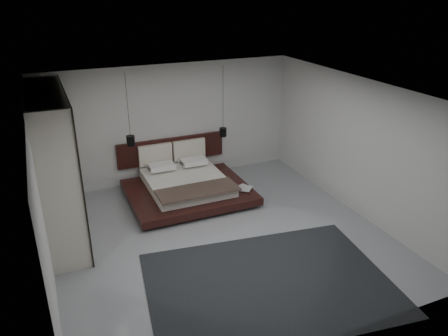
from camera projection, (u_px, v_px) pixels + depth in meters
name	position (u px, v px, depth m)	size (l,w,h in m)	color
floor	(220.00, 236.00, 8.34)	(6.00, 6.00, 0.00)	gray
ceiling	(220.00, 92.00, 7.25)	(6.00, 6.00, 0.00)	white
wall_back	(171.00, 123.00, 10.33)	(6.00, 6.00, 0.00)	#B7B7B4
wall_front	(317.00, 259.00, 5.26)	(6.00, 6.00, 0.00)	#B7B7B4
wall_left	(41.00, 200.00, 6.70)	(6.00, 6.00, 0.00)	#B7B7B4
wall_right	(356.00, 146.00, 8.89)	(6.00, 6.00, 0.00)	#B7B7B4
lattice_screen	(39.00, 153.00, 8.82)	(0.05, 0.90, 2.60)	black
bed	(186.00, 184.00, 9.84)	(2.63, 2.33, 1.05)	black
book_lower	(241.00, 188.00, 9.71)	(0.19, 0.26, 0.02)	#99724C
book_upper	(241.00, 188.00, 9.67)	(0.23, 0.31, 0.02)	#99724C
pendant_left	(131.00, 140.00, 9.36)	(0.18, 0.18, 1.56)	black
pendant_right	(223.00, 132.00, 10.19)	(0.17, 0.17, 1.65)	black
wardrobe	(55.00, 166.00, 7.96)	(0.67, 2.83, 2.78)	beige
rug	(269.00, 284.00, 7.02)	(3.87, 2.76, 0.02)	black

